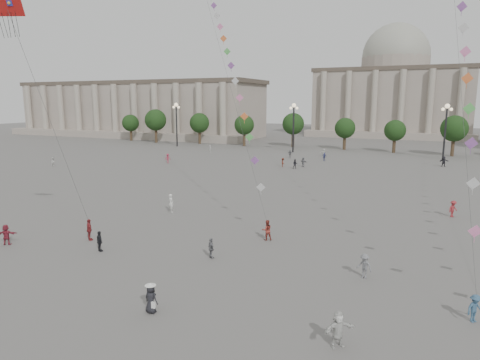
% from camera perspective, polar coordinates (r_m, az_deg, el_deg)
% --- Properties ---
extents(ground, '(360.00, 360.00, 0.00)m').
position_cam_1_polar(ground, '(26.59, -7.73, -14.61)').
color(ground, '#575452').
rests_on(ground, ground).
extents(hall_west, '(84.00, 26.22, 17.20)m').
position_cam_1_polar(hall_west, '(144.17, -13.48, 9.17)').
color(hall_west, gray).
rests_on(hall_west, ground).
extents(hall_central, '(48.30, 34.30, 35.50)m').
position_cam_1_polar(hall_central, '(150.11, 19.73, 11.11)').
color(hall_central, gray).
rests_on(hall_central, ground).
extents(tree_row, '(137.12, 5.12, 8.00)m').
position_cam_1_polar(tree_row, '(99.32, 16.88, 6.74)').
color(tree_row, '#36291B').
rests_on(tree_row, ground).
extents(lamp_post_far_west, '(2.00, 0.90, 10.65)m').
position_cam_1_polar(lamp_post_far_west, '(107.37, -8.48, 8.38)').
color(lamp_post_far_west, '#262628').
rests_on(lamp_post_far_west, ground).
extents(lamp_post_mid_west, '(2.00, 0.90, 10.65)m').
position_cam_1_polar(lamp_post_mid_west, '(94.61, 7.16, 8.13)').
color(lamp_post_mid_west, '#262628').
rests_on(lamp_post_mid_west, ground).
extents(lamp_post_mid_east, '(2.00, 0.90, 10.65)m').
position_cam_1_polar(lamp_post_mid_east, '(90.41, 25.78, 7.06)').
color(lamp_post_mid_east, '#262628').
rests_on(lamp_post_mid_east, ground).
extents(person_crowd_0, '(1.00, 0.59, 1.60)m').
position_cam_1_polar(person_crowd_0, '(82.23, 11.16, 3.07)').
color(person_crowd_0, '#394080').
rests_on(person_crowd_0, ground).
extents(person_crowd_1, '(0.80, 0.89, 1.50)m').
position_cam_1_polar(person_crowd_1, '(81.33, -23.64, 2.26)').
color(person_crowd_1, silver).
rests_on(person_crowd_1, ground).
extents(person_crowd_2, '(1.25, 1.25, 1.74)m').
position_cam_1_polar(person_crowd_2, '(78.94, -9.60, 2.86)').
color(person_crowd_2, '#A02B42').
rests_on(person_crowd_2, ground).
extents(person_crowd_4, '(1.50, 1.22, 1.60)m').
position_cam_1_polar(person_crowd_4, '(88.42, 11.11, 3.58)').
color(person_crowd_4, white).
rests_on(person_crowd_4, ground).
extents(person_crowd_6, '(1.21, 0.96, 1.63)m').
position_cam_1_polar(person_crowd_6, '(29.07, 16.25, -10.95)').
color(person_crowd_6, slate).
rests_on(person_crowd_6, ground).
extents(person_crowd_8, '(1.14, 1.22, 1.65)m').
position_cam_1_polar(person_crowd_8, '(46.80, 26.53, -3.46)').
color(person_crowd_8, maroon).
rests_on(person_crowd_8, ground).
extents(person_crowd_9, '(1.74, 1.21, 1.80)m').
position_cam_1_polar(person_crowd_9, '(81.69, 25.53, 2.25)').
color(person_crowd_9, '#232328').
rests_on(person_crowd_9, ground).
extents(person_crowd_10, '(0.64, 0.68, 1.57)m').
position_cam_1_polar(person_crowd_10, '(94.68, -4.00, 4.20)').
color(person_crowd_10, silver).
rests_on(person_crowd_10, ground).
extents(person_crowd_12, '(1.56, 1.18, 1.64)m').
position_cam_1_polar(person_crowd_12, '(74.29, 8.44, 2.38)').
color(person_crowd_12, slate).
rests_on(person_crowd_12, ground).
extents(person_crowd_13, '(0.83, 0.73, 1.90)m').
position_cam_1_polar(person_crowd_13, '(44.25, -9.19, -3.05)').
color(person_crowd_13, silver).
rests_on(person_crowd_13, ground).
extents(person_crowd_16, '(0.99, 0.53, 1.61)m').
position_cam_1_polar(person_crowd_16, '(85.42, 6.68, 3.47)').
color(person_crowd_16, slate).
rests_on(person_crowd_16, ground).
extents(person_crowd_17, '(1.01, 1.16, 1.56)m').
position_cam_1_polar(person_crowd_17, '(73.75, 5.74, 2.35)').
color(person_crowd_17, maroon).
rests_on(person_crowd_17, ground).
extents(person_crowd_18, '(1.50, 1.55, 1.76)m').
position_cam_1_polar(person_crowd_18, '(21.36, 12.94, -18.83)').
color(person_crowd_18, silver).
rests_on(person_crowd_18, ground).
extents(person_crowd_19, '(0.91, 0.78, 1.60)m').
position_cam_1_polar(person_crowd_19, '(71.96, 7.36, 2.13)').
color(person_crowd_19, black).
rests_on(person_crowd_19, ground).
extents(tourist_0, '(1.10, 0.98, 1.79)m').
position_cam_1_polar(tourist_0, '(37.15, -19.45, -6.27)').
color(tourist_0, maroon).
rests_on(tourist_0, ground).
extents(tourist_1, '(1.01, 0.78, 1.59)m').
position_cam_1_polar(tourist_1, '(34.27, -18.21, -7.77)').
color(tourist_1, black).
rests_on(tourist_1, ground).
extents(tourist_2, '(1.59, 1.11, 1.65)m').
position_cam_1_polar(tourist_2, '(38.75, -28.71, -6.41)').
color(tourist_2, maroon).
rests_on(tourist_2, ground).
extents(tourist_3, '(0.91, 0.86, 1.51)m').
position_cam_1_polar(tourist_3, '(31.32, -3.87, -9.07)').
color(tourist_3, slate).
rests_on(tourist_3, ground).
extents(kite_flyer_0, '(1.04, 1.00, 1.69)m').
position_cam_1_polar(kite_flyer_0, '(35.19, 3.60, -6.68)').
color(kite_flyer_0, maroon).
rests_on(kite_flyer_0, ground).
extents(kite_flyer_1, '(1.08, 1.08, 1.50)m').
position_cam_1_polar(kite_flyer_1, '(25.92, 28.83, -14.77)').
color(kite_flyer_1, '#345877').
rests_on(kite_flyer_1, ground).
extents(hat_person, '(0.83, 0.60, 1.69)m').
position_cam_1_polar(hat_person, '(24.24, -11.79, -15.12)').
color(hat_person, black).
rests_on(hat_person, ground).
extents(dragon_kite, '(2.23, 2.86, 16.62)m').
position_cam_1_polar(dragon_kite, '(34.43, -28.43, 18.18)').
color(dragon_kite, '#AB1412').
rests_on(dragon_kite, ground).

